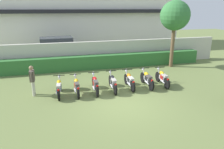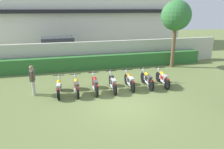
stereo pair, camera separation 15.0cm
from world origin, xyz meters
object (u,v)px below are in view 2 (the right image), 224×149
object	(u,v)px
motorcycle_in_row_1	(77,86)
motorcycle_in_row_5	(147,79)
inspector_person	(32,78)
motorcycle_in_row_3	(113,82)
motorcycle_in_row_6	(163,78)
motorcycle_in_row_0	(59,87)
motorcycle_in_row_4	(129,80)
motorcycle_in_row_2	(95,84)
parked_car	(60,48)
tree_near_inspector	(176,16)

from	to	relation	value
motorcycle_in_row_1	motorcycle_in_row_5	distance (m)	3.99
motorcycle_in_row_1	inspector_person	size ratio (longest dim) A/B	1.20
motorcycle_in_row_1	motorcycle_in_row_3	bearing A→B (deg)	-89.14
motorcycle_in_row_3	inspector_person	xyz separation A→B (m)	(-4.13, 0.32, 0.47)
motorcycle_in_row_6	inspector_person	xyz separation A→B (m)	(-7.12, 0.30, 0.48)
motorcycle_in_row_1	motorcycle_in_row_3	distance (m)	1.96
motorcycle_in_row_0	motorcycle_in_row_6	world-z (taller)	motorcycle_in_row_6
motorcycle_in_row_0	inspector_person	size ratio (longest dim) A/B	1.18
motorcycle_in_row_0	inspector_person	bearing A→B (deg)	78.77
motorcycle_in_row_4	motorcycle_in_row_2	bearing A→B (deg)	95.06
motorcycle_in_row_0	parked_car	bearing A→B (deg)	2.36
inspector_person	motorcycle_in_row_3	bearing A→B (deg)	-4.47
motorcycle_in_row_0	motorcycle_in_row_1	xyz separation A→B (m)	(0.89, -0.03, 0.00)
motorcycle_in_row_0	motorcycle_in_row_4	xyz separation A→B (m)	(3.84, 0.09, 0.01)
parked_car	motorcycle_in_row_6	xyz separation A→B (m)	(5.68, -8.36, -0.49)
motorcycle_in_row_3	motorcycle_in_row_2	bearing A→B (deg)	95.67
tree_near_inspector	motorcycle_in_row_1	bearing A→B (deg)	-154.52
tree_near_inspector	motorcycle_in_row_5	distance (m)	5.95
parked_car	motorcycle_in_row_4	bearing A→B (deg)	-69.40
motorcycle_in_row_1	tree_near_inspector	bearing A→B (deg)	-64.87
motorcycle_in_row_0	motorcycle_in_row_6	bearing A→B (deg)	-86.23
motorcycle_in_row_5	motorcycle_in_row_6	world-z (taller)	motorcycle_in_row_5
tree_near_inspector	parked_car	bearing A→B (deg)	149.59
motorcycle_in_row_5	inspector_person	world-z (taller)	inspector_person
motorcycle_in_row_2	inspector_person	distance (m)	3.20
inspector_person	motorcycle_in_row_0	bearing A→B (deg)	-14.70
motorcycle_in_row_0	motorcycle_in_row_4	size ratio (longest dim) A/B	1.01
motorcycle_in_row_3	motorcycle_in_row_5	bearing A→B (deg)	-85.95
motorcycle_in_row_0	motorcycle_in_row_2	world-z (taller)	motorcycle_in_row_2
motorcycle_in_row_2	motorcycle_in_row_4	distance (m)	1.98
motorcycle_in_row_4	motorcycle_in_row_5	size ratio (longest dim) A/B	0.96
motorcycle_in_row_3	motorcycle_in_row_6	bearing A→B (deg)	-86.68
parked_car	tree_near_inspector	size ratio (longest dim) A/B	0.95
tree_near_inspector	motorcycle_in_row_3	bearing A→B (deg)	-147.49
motorcycle_in_row_1	motorcycle_in_row_4	xyz separation A→B (m)	(2.95, 0.12, 0.01)
tree_near_inspector	motorcycle_in_row_0	bearing A→B (deg)	-157.10
inspector_person	parked_car	bearing A→B (deg)	79.87
parked_car	motorcycle_in_row_1	size ratio (longest dim) A/B	2.43
tree_near_inspector	motorcycle_in_row_4	size ratio (longest dim) A/B	2.63
tree_near_inspector	motorcycle_in_row_2	world-z (taller)	tree_near_inspector
tree_near_inspector	motorcycle_in_row_5	xyz separation A→B (m)	(-3.52, -3.50, -3.29)
motorcycle_in_row_3	motorcycle_in_row_5	size ratio (longest dim) A/B	1.02
inspector_person	motorcycle_in_row_2	bearing A→B (deg)	-6.69
motorcycle_in_row_0	motorcycle_in_row_6	distance (m)	5.84
tree_near_inspector	inspector_person	size ratio (longest dim) A/B	3.08
tree_near_inspector	motorcycle_in_row_6	xyz separation A→B (m)	(-2.56, -3.52, -3.30)
motorcycle_in_row_3	motorcycle_in_row_1	bearing A→B (deg)	94.17
motorcycle_in_row_0	motorcycle_in_row_5	xyz separation A→B (m)	(4.88, 0.05, 0.02)
parked_car	motorcycle_in_row_6	size ratio (longest dim) A/B	2.47
motorcycle_in_row_1	inspector_person	bearing A→B (deg)	80.12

